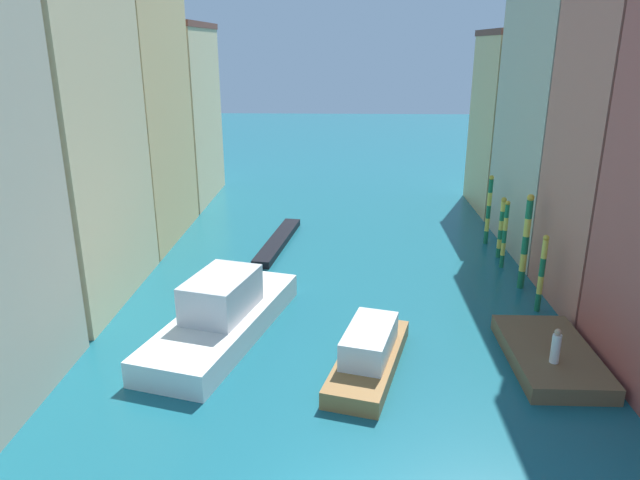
% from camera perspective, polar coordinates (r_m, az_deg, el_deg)
% --- Properties ---
extents(ground_plane, '(154.00, 154.00, 0.00)m').
position_cam_1_polar(ground_plane, '(39.41, 1.83, -0.26)').
color(ground_plane, '#196070').
extents(building_left_1, '(6.73, 10.10, 15.95)m').
position_cam_1_polar(building_left_1, '(31.91, -25.02, 8.32)').
color(building_left_1, beige).
rests_on(building_left_1, ground).
extents(building_left_2, '(6.73, 10.34, 17.89)m').
position_cam_1_polar(building_left_2, '(41.11, -18.85, 12.37)').
color(building_left_2, '#DBB77A').
rests_on(building_left_2, ground).
extents(building_left_3, '(6.73, 10.40, 14.43)m').
position_cam_1_polar(building_left_3, '(51.32, -14.50, 11.88)').
color(building_left_3, beige).
rests_on(building_left_3, ground).
extents(building_right_2, '(6.73, 10.61, 17.71)m').
position_cam_1_polar(building_right_2, '(39.83, 23.43, 11.55)').
color(building_right_2, '#BCB299').
rests_on(building_right_2, ground).
extents(building_right_3, '(6.73, 8.32, 13.82)m').
position_cam_1_polar(building_right_3, '(49.13, 19.21, 10.80)').
color(building_right_3, '#DBB77A').
rests_on(building_right_3, ground).
extents(waterfront_dock, '(3.39, 6.21, 0.69)m').
position_cam_1_polar(waterfront_dock, '(26.72, 21.58, -10.46)').
color(waterfront_dock, brown).
rests_on(waterfront_dock, ground).
extents(person_on_dock, '(0.36, 0.36, 1.47)m').
position_cam_1_polar(person_on_dock, '(25.22, 22.09, -9.68)').
color(person_on_dock, white).
rests_on(person_on_dock, waterfront_dock).
extents(mooring_pole_0, '(0.30, 0.30, 4.02)m').
position_cam_1_polar(mooring_pole_0, '(30.74, 20.88, -3.01)').
color(mooring_pole_0, '#197247').
rests_on(mooring_pole_0, ground).
extents(mooring_pole_1, '(0.39, 0.39, 5.30)m').
position_cam_1_polar(mooring_pole_1, '(33.15, 19.48, -0.10)').
color(mooring_pole_1, '#197247').
rests_on(mooring_pole_1, ground).
extents(mooring_pole_2, '(0.28, 0.28, 4.14)m').
position_cam_1_polar(mooring_pole_2, '(36.06, 17.63, 0.57)').
color(mooring_pole_2, '#197247').
rests_on(mooring_pole_2, ground).
extents(mooring_pole_3, '(0.33, 0.33, 3.90)m').
position_cam_1_polar(mooring_pole_3, '(37.80, 17.31, 1.24)').
color(mooring_pole_3, '#197247').
rests_on(mooring_pole_3, ground).
extents(mooring_pole_4, '(0.31, 0.31, 4.68)m').
position_cam_1_polar(mooring_pole_4, '(40.13, 16.18, 2.91)').
color(mooring_pole_4, '#197247').
rests_on(mooring_pole_4, ground).
extents(vaporetto_white, '(6.08, 11.00, 2.89)m').
position_cam_1_polar(vaporetto_white, '(27.24, -9.50, -7.24)').
color(vaporetto_white, white).
rests_on(vaporetto_white, ground).
extents(gondola_black, '(2.34, 9.21, 0.45)m').
position_cam_1_polar(gondola_black, '(39.08, -4.12, -0.11)').
color(gondola_black, black).
rests_on(gondola_black, ground).
extents(motorboat_0, '(3.89, 7.06, 1.88)m').
position_cam_1_polar(motorboat_0, '(24.40, 4.83, -10.93)').
color(motorboat_0, olive).
rests_on(motorboat_0, ground).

